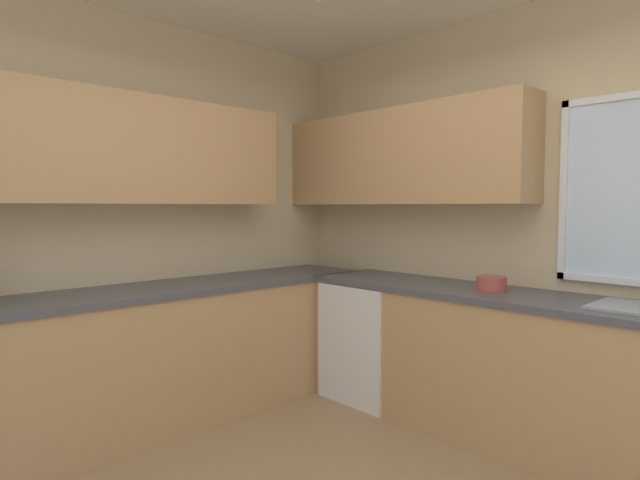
# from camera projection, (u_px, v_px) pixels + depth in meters

# --- Properties ---
(room_shell) EXTENTS (4.05, 3.84, 2.79)m
(room_shell) POSITION_uv_depth(u_px,v_px,m) (298.00, 127.00, 3.07)
(room_shell) COLOR beige
(room_shell) RESTS_ON ground_plane
(counter_run_left) EXTENTS (0.65, 3.45, 0.91)m
(counter_run_left) POSITION_uv_depth(u_px,v_px,m) (143.00, 358.00, 3.36)
(counter_run_left) COLOR tan
(counter_run_left) RESTS_ON ground_plane
(counter_run_back) EXTENTS (3.14, 0.65, 0.91)m
(counter_run_back) POSITION_uv_depth(u_px,v_px,m) (533.00, 372.00, 3.07)
(counter_run_back) COLOR tan
(counter_run_back) RESTS_ON ground_plane
(dishwasher) EXTENTS (0.60, 0.60, 0.86)m
(dishwasher) POSITION_uv_depth(u_px,v_px,m) (374.00, 339.00, 3.93)
(dishwasher) COLOR white
(dishwasher) RESTS_ON ground_plane
(bowl) EXTENTS (0.18, 0.18, 0.09)m
(bowl) POSITION_uv_depth(u_px,v_px,m) (492.00, 284.00, 3.24)
(bowl) COLOR #B74C42
(bowl) RESTS_ON counter_run_back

